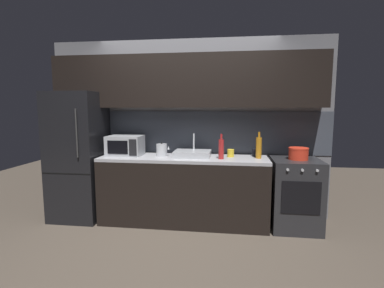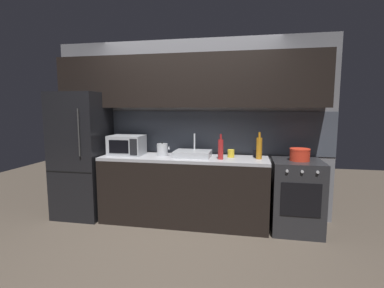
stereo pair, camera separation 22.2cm
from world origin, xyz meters
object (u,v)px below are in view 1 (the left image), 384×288
at_px(refrigerator, 78,156).
at_px(mug_yellow, 231,153).
at_px(oven_range, 295,194).
at_px(wine_bottle_red, 221,149).
at_px(cooking_pot, 298,154).
at_px(microwave, 125,146).
at_px(kettle, 162,150).
at_px(wine_bottle_amber, 259,147).
at_px(mug_dark, 255,153).

relative_size(refrigerator, mug_yellow, 17.32).
height_order(oven_range, wine_bottle_red, wine_bottle_red).
height_order(refrigerator, cooking_pot, refrigerator).
bearing_deg(cooking_pot, mug_yellow, 174.40).
relative_size(microwave, kettle, 2.42).
bearing_deg(cooking_pot, wine_bottle_amber, 177.19).
height_order(refrigerator, mug_yellow, refrigerator).
bearing_deg(microwave, wine_bottle_red, -4.63).
distance_m(microwave, kettle, 0.51).
height_order(oven_range, mug_yellow, mug_yellow).
bearing_deg(kettle, oven_range, -1.08).
relative_size(refrigerator, kettle, 9.28).
distance_m(oven_range, mug_dark, 0.73).
bearing_deg(oven_range, microwave, 179.50).
bearing_deg(oven_range, mug_yellow, 174.19).
bearing_deg(refrigerator, wine_bottle_red, -2.53).
bearing_deg(wine_bottle_red, mug_dark, 30.88).
height_order(wine_bottle_red, mug_dark, wine_bottle_red).
relative_size(microwave, cooking_pot, 1.90).
bearing_deg(mug_yellow, oven_range, -5.81).
bearing_deg(wine_bottle_red, microwave, 175.37).
distance_m(oven_range, mug_yellow, 0.97).
bearing_deg(refrigerator, microwave, 1.55).
bearing_deg(kettle, cooking_pot, -1.02).
distance_m(refrigerator, oven_range, 2.97).
distance_m(microwave, wine_bottle_red, 1.31).
bearing_deg(wine_bottle_red, cooking_pot, 5.19).
bearing_deg(kettle, mug_dark, 6.84).
height_order(microwave, wine_bottle_red, wine_bottle_red).
relative_size(kettle, mug_yellow, 1.87).
relative_size(microwave, wine_bottle_red, 1.43).
distance_m(refrigerator, microwave, 0.70).
bearing_deg(kettle, wine_bottle_red, -8.46).
xyz_separation_m(wine_bottle_amber, cooking_pot, (0.49, -0.02, -0.07)).
relative_size(oven_range, microwave, 1.96).
height_order(wine_bottle_amber, mug_yellow, wine_bottle_amber).
height_order(mug_yellow, mug_dark, mug_yellow).
distance_m(wine_bottle_amber, mug_yellow, 0.37).
xyz_separation_m(oven_range, wine_bottle_red, (-0.95, -0.09, 0.58)).
height_order(wine_bottle_amber, mug_dark, wine_bottle_amber).
height_order(oven_range, mug_dark, mug_dark).
bearing_deg(wine_bottle_amber, cooking_pot, -2.81).
bearing_deg(cooking_pot, microwave, 179.54).
height_order(oven_range, microwave, microwave).
bearing_deg(cooking_pot, wine_bottle_red, -174.81).
bearing_deg(kettle, refrigerator, -178.47).
bearing_deg(microwave, cooking_pot, -0.46).
distance_m(kettle, cooking_pot, 1.77).
bearing_deg(kettle, mug_yellow, 3.19).
height_order(refrigerator, wine_bottle_red, refrigerator).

